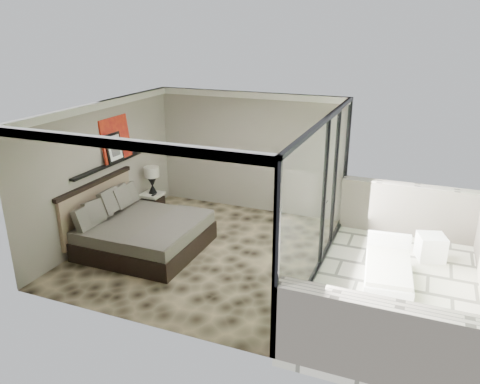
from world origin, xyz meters
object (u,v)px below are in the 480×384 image
at_px(bed, 140,231).
at_px(ottoman, 431,247).
at_px(nightstand, 153,205).
at_px(table_lamp, 152,176).
at_px(lounger, 388,271).

relative_size(bed, ottoman, 4.62).
height_order(bed, nightstand, bed).
xyz_separation_m(bed, table_lamp, (-0.73, 1.64, 0.57)).
bearing_deg(ottoman, nightstand, -179.37).
distance_m(nightstand, ottoman, 6.08).
bearing_deg(ottoman, lounger, -120.21).
height_order(bed, ottoman, bed).
height_order(nightstand, table_lamp, table_lamp).
height_order(nightstand, ottoman, ottoman).
xyz_separation_m(bed, nightstand, (-0.74, 1.61, -0.12)).
distance_m(ottoman, lounger, 1.33).
bearing_deg(nightstand, bed, -47.02).
relative_size(nightstand, lounger, 0.29).
relative_size(bed, lounger, 1.37).
bearing_deg(lounger, bed, -179.51).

